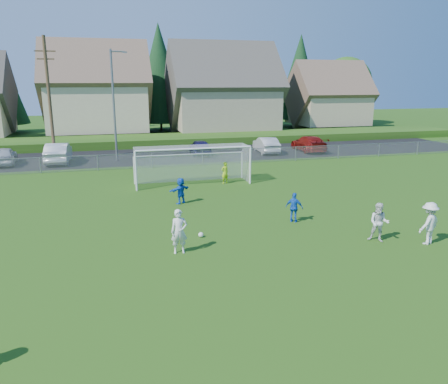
{
  "coord_description": "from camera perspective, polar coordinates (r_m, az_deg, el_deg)",
  "views": [
    {
      "loc": [
        -5.23,
        -11.42,
        6.55
      ],
      "look_at": [
        0.0,
        8.0,
        1.4
      ],
      "focal_mm": 35.0,
      "sensor_mm": 36.0,
      "label": 1
    }
  ],
  "objects": [
    {
      "name": "asphalt_lot",
      "position": [
        39.81,
        -7.34,
        4.78
      ],
      "size": [
        60.0,
        60.0,
        0.0
      ],
      "primitive_type": "plane",
      "color": "black",
      "rests_on": "ground"
    },
    {
      "name": "utility_pole",
      "position": [
        38.68,
        -21.84,
        11.28
      ],
      "size": [
        1.6,
        0.26,
        10.0
      ],
      "color": "#473321",
      "rests_on": "ground"
    },
    {
      "name": "goalkeeper",
      "position": [
        28.5,
        0.12,
        2.54
      ],
      "size": [
        0.6,
        0.49,
        1.42
      ],
      "primitive_type": "imported",
      "rotation": [
        0.0,
        0.0,
        3.48
      ],
      "color": "#B7E51B",
      "rests_on": "ground"
    },
    {
      "name": "player_blue_b",
      "position": [
        23.91,
        -5.67,
        0.17
      ],
      "size": [
        1.36,
        1.04,
        1.43
      ],
      "primitive_type": "imported",
      "rotation": [
        0.0,
        0.0,
        3.67
      ],
      "color": "blue",
      "rests_on": "ground"
    },
    {
      "name": "streetlight",
      "position": [
        37.47,
        -14.14,
        11.32
      ],
      "size": [
        1.38,
        0.18,
        9.0
      ],
      "color": "slate",
      "rests_on": "ground"
    },
    {
      "name": "houses_row",
      "position": [
        54.37,
        -7.72,
        15.05
      ],
      "size": [
        53.9,
        11.45,
        13.27
      ],
      "color": "tan",
      "rests_on": "ground"
    },
    {
      "name": "player_white_b",
      "position": [
        19.26,
        19.59,
        -3.78
      ],
      "size": [
        1.02,
        1.0,
        1.66
      ],
      "primitive_type": "imported",
      "rotation": [
        0.0,
        0.0,
        -0.68
      ],
      "color": "silver",
      "rests_on": "ground"
    },
    {
      "name": "player_white_c",
      "position": [
        19.73,
        25.2,
        -3.73
      ],
      "size": [
        1.31,
        1.02,
        1.78
      ],
      "primitive_type": "imported",
      "rotation": [
        0.0,
        0.0,
        3.5
      ],
      "color": "silver",
      "rests_on": "ground"
    },
    {
      "name": "ground",
      "position": [
        14.16,
        8.68,
        -13.35
      ],
      "size": [
        160.0,
        160.0,
        0.0
      ],
      "primitive_type": "plane",
      "color": "#193D0C",
      "rests_on": "ground"
    },
    {
      "name": "tree_row",
      "position": [
        60.48,
        -9.42,
        14.51
      ],
      "size": [
        65.98,
        12.36,
        13.8
      ],
      "color": "#382616",
      "rests_on": "ground"
    },
    {
      "name": "car_b",
      "position": [
        38.27,
        -20.82,
        4.81
      ],
      "size": [
        1.84,
        5.0,
        1.64
      ],
      "primitive_type": "imported",
      "rotation": [
        0.0,
        0.0,
        3.12
      ],
      "color": "silver",
      "rests_on": "ground"
    },
    {
      "name": "player_white_a",
      "position": [
        17.03,
        -5.88,
        -5.15
      ],
      "size": [
        0.66,
        0.45,
        1.76
      ],
      "primitive_type": "imported",
      "rotation": [
        0.0,
        0.0,
        -0.05
      ],
      "color": "silver",
      "rests_on": "ground"
    },
    {
      "name": "chainlink_fence",
      "position": [
        34.34,
        -6.1,
        4.34
      ],
      "size": [
        52.06,
        0.06,
        1.2
      ],
      "color": "gray",
      "rests_on": "ground"
    },
    {
      "name": "player_blue_a",
      "position": [
        20.94,
        9.16,
        -2.01
      ],
      "size": [
        0.88,
        0.79,
        1.43
      ],
      "primitive_type": "imported",
      "rotation": [
        0.0,
        0.0,
        2.49
      ],
      "color": "blue",
      "rests_on": "ground"
    },
    {
      "name": "car_g",
      "position": [
        42.54,
        11.02,
        6.24
      ],
      "size": [
        2.29,
        5.15,
        1.47
      ],
      "primitive_type": "imported",
      "rotation": [
        0.0,
        0.0,
        3.1
      ],
      "color": "maroon",
      "rests_on": "ground"
    },
    {
      "name": "grass_embankment",
      "position": [
        47.12,
        -8.63,
        6.7
      ],
      "size": [
        70.0,
        6.0,
        0.8
      ],
      "primitive_type": "cube",
      "color": "#1E420F",
      "rests_on": "ground"
    },
    {
      "name": "car_f",
      "position": [
        41.07,
        5.53,
        6.14
      ],
      "size": [
        1.9,
        4.53,
        1.45
      ],
      "primitive_type": "imported",
      "rotation": [
        0.0,
        0.0,
        3.06
      ],
      "color": "silver",
      "rests_on": "ground"
    },
    {
      "name": "car_a",
      "position": [
        39.08,
        -26.77,
        4.23
      ],
      "size": [
        2.01,
        4.32,
        1.43
      ],
      "primitive_type": "imported",
      "rotation": [
        0.0,
        0.0,
        3.22
      ],
      "color": "#B2B7BA",
      "rests_on": "ground"
    },
    {
      "name": "soccer_goal",
      "position": [
        28.39,
        -4.24,
        4.33
      ],
      "size": [
        7.42,
        1.9,
        2.5
      ],
      "color": "white",
      "rests_on": "ground"
    },
    {
      "name": "soccer_ball",
      "position": [
        18.88,
        -3.04,
        -5.6
      ],
      "size": [
        0.22,
        0.22,
        0.22
      ],
      "primitive_type": "sphere",
      "color": "white",
      "rests_on": "ground"
    },
    {
      "name": "car_e",
      "position": [
        39.63,
        -3.14,
        5.84
      ],
      "size": [
        1.88,
        4.18,
        1.39
      ],
      "primitive_type": "imported",
      "rotation": [
        0.0,
        0.0,
        3.08
      ],
      "color": "#181449",
      "rests_on": "ground"
    }
  ]
}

